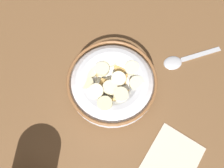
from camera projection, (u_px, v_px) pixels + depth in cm
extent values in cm
cube|color=brown|center=(112.00, 90.00, 46.52)|extent=(106.95, 106.95, 2.00)
cylinder|color=silver|center=(112.00, 88.00, 45.29)|extent=(9.25, 9.25, 0.60)
torus|color=silver|center=(112.00, 85.00, 43.12)|extent=(16.82, 16.82, 5.22)
torus|color=brown|center=(112.00, 81.00, 40.94)|extent=(16.92, 16.92, 0.60)
cylinder|color=white|center=(112.00, 84.00, 42.87)|extent=(13.69, 13.69, 0.40)
cube|color=tan|center=(92.00, 73.00, 42.85)|extent=(2.83, 2.85, 1.16)
cube|color=#AD7F42|center=(97.00, 98.00, 41.30)|extent=(2.83, 2.85, 1.13)
cube|color=tan|center=(122.00, 98.00, 41.16)|extent=(2.28, 2.25, 0.97)
cube|color=#B78947|center=(115.00, 88.00, 41.76)|extent=(2.31, 2.26, 1.03)
cube|color=tan|center=(111.00, 104.00, 40.76)|extent=(2.59, 2.56, 1.03)
cube|color=#B78947|center=(120.00, 70.00, 43.16)|extent=(2.59, 2.57, 0.97)
cube|color=#AD7F42|center=(132.00, 94.00, 41.57)|extent=(2.79, 2.80, 0.98)
cube|color=#B78947|center=(105.00, 85.00, 42.15)|extent=(2.10, 2.13, 0.96)
cube|color=tan|center=(117.00, 113.00, 40.27)|extent=(2.77, 2.78, 0.98)
cube|color=#AD7F42|center=(122.00, 78.00, 42.51)|extent=(2.12, 2.18, 1.03)
cube|color=tan|center=(112.00, 57.00, 44.02)|extent=(2.81, 2.82, 1.06)
cylinder|color=beige|center=(132.00, 68.00, 41.98)|extent=(3.97, 3.89, 1.40)
cylinder|color=#F4EABC|center=(96.00, 91.00, 40.26)|extent=(3.86, 3.86, 1.21)
cylinder|color=#F4EABC|center=(121.00, 94.00, 40.25)|extent=(3.45, 3.41, 1.21)
cylinder|color=beige|center=(89.00, 71.00, 41.99)|extent=(3.27, 3.32, 1.28)
cylinder|color=beige|center=(104.00, 103.00, 39.54)|extent=(3.79, 3.84, 1.39)
cylinder|color=#F9EFC6|center=(110.00, 60.00, 42.72)|extent=(3.70, 3.66, 1.13)
cylinder|color=#F9EFC6|center=(119.00, 79.00, 41.44)|extent=(2.79, 2.81, 1.07)
cylinder|color=beige|center=(137.00, 83.00, 40.96)|extent=(3.89, 3.82, 1.33)
cylinder|color=#F4EABC|center=(102.00, 69.00, 41.78)|extent=(3.66, 3.65, 0.99)
cylinder|color=#F9EFC6|center=(108.00, 87.00, 40.93)|extent=(3.88, 3.90, 1.12)
cylinder|color=beige|center=(86.00, 83.00, 41.10)|extent=(3.52, 3.53, 1.36)
ellipsoid|color=#B7B7BC|center=(173.00, 62.00, 47.18)|extent=(4.83, 5.07, 0.80)
cube|color=#B7B7BC|center=(201.00, 54.00, 48.07)|extent=(5.91, 8.20, 0.36)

